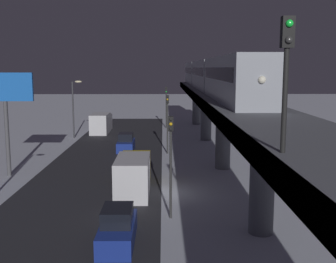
% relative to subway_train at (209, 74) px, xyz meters
% --- Properties ---
extents(ground_plane, '(240.00, 240.00, 0.00)m').
position_rel_subway_train_xyz_m(ground_plane, '(5.88, 20.75, -8.54)').
color(ground_plane, silver).
extents(avenue_asphalt, '(11.00, 93.03, 0.01)m').
position_rel_subway_train_xyz_m(avenue_asphalt, '(11.18, 20.75, -8.53)').
color(avenue_asphalt, '#28282D').
rests_on(avenue_asphalt, ground_plane).
extents(elevated_railway, '(5.00, 93.03, 6.76)m').
position_rel_subway_train_xyz_m(elevated_railway, '(0.09, 20.75, -2.69)').
color(elevated_railway, slate).
rests_on(elevated_railway, ground_plane).
extents(subway_train, '(2.94, 55.47, 3.40)m').
position_rel_subway_train_xyz_m(subway_train, '(0.00, 0.00, 0.00)').
color(subway_train, '#999EA8').
rests_on(subway_train, elevated_railway).
extents(rail_signal, '(0.36, 0.41, 4.00)m').
position_rel_subway_train_xyz_m(rail_signal, '(1.93, 38.86, 0.95)').
color(rail_signal, black).
rests_on(rail_signal, elevated_railway).
extents(sedan_blue, '(1.80, 4.33, 1.97)m').
position_rel_subway_train_xyz_m(sedan_blue, '(9.78, 4.27, -7.74)').
color(sedan_blue, navy).
rests_on(sedan_blue, ground_plane).
extents(sedan_blue_2, '(1.80, 4.67, 1.97)m').
position_rel_subway_train_xyz_m(sedan_blue_2, '(7.98, 29.83, -7.74)').
color(sedan_blue_2, navy).
rests_on(sedan_blue_2, ground_plane).
extents(box_truck, '(2.40, 7.40, 2.80)m').
position_rel_subway_train_xyz_m(box_truck, '(7.78, 20.29, -7.19)').
color(box_truck, gold).
rests_on(box_truck, ground_plane).
extents(delivery_van, '(2.40, 7.40, 2.80)m').
position_rel_subway_train_xyz_m(delivery_van, '(14.58, -9.50, -7.19)').
color(delivery_van, silver).
rests_on(delivery_van, ground_plane).
extents(traffic_light_near, '(0.32, 0.44, 6.40)m').
position_rel_subway_train_xyz_m(traffic_light_near, '(5.08, 26.11, -4.34)').
color(traffic_light_near, '#2D2D2D').
rests_on(traffic_light_near, ground_plane).
extents(traffic_light_mid, '(0.32, 0.44, 6.40)m').
position_rel_subway_train_xyz_m(traffic_light_mid, '(5.08, 6.17, -4.34)').
color(traffic_light_mid, '#2D2D2D').
rests_on(traffic_light_mid, ground_plane).
extents(traffic_light_far, '(0.32, 0.44, 6.40)m').
position_rel_subway_train_xyz_m(traffic_light_far, '(5.08, -13.76, -4.34)').
color(traffic_light_far, '#2D2D2D').
rests_on(traffic_light_far, ground_plane).
extents(commercial_billboard, '(4.80, 0.36, 8.90)m').
position_rel_subway_train_xyz_m(commercial_billboard, '(18.94, 15.52, -1.71)').
color(commercial_billboard, '#4C4C51').
rests_on(commercial_billboard, ground_plane).
extents(street_lamp_far, '(1.35, 0.44, 7.65)m').
position_rel_subway_train_xyz_m(street_lamp_far, '(17.25, -4.25, -3.72)').
color(street_lamp_far, '#38383D').
rests_on(street_lamp_far, ground_plane).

